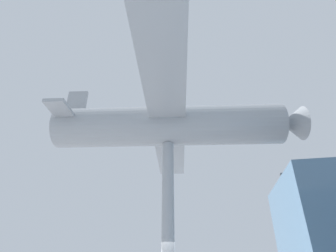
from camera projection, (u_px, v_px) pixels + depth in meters
The scene contains 2 objects.
support_pylon_central at pixel (168, 216), 11.76m from camera, with size 0.57×0.57×7.15m.
suspended_airplane at pixel (173, 126), 13.97m from camera, with size 15.49×13.43×3.44m.
Camera 1 is at (12.07, 2.16, 1.49)m, focal length 28.00 mm.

